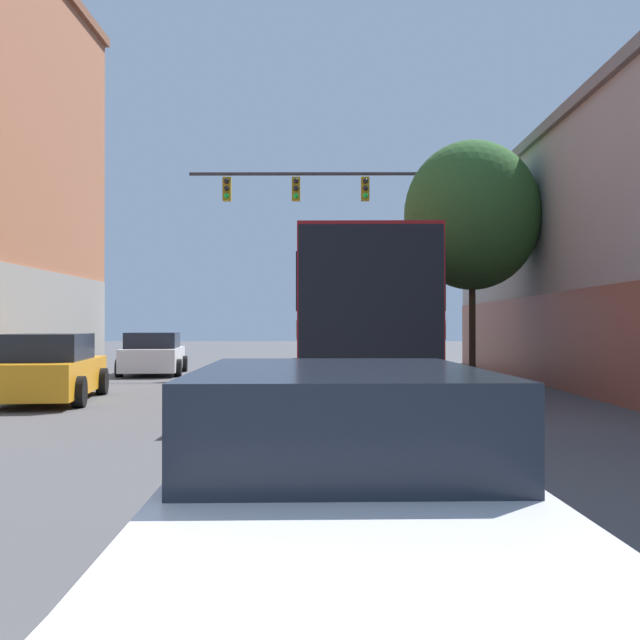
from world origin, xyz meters
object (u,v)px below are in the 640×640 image
object	(u,v)px
bus	(360,314)
parked_car_left_mid	(153,354)
hatchback_foreground	(341,506)
traffic_signal_gantry	(359,218)
street_tree_near	(472,216)
parked_car_left_near	(50,369)

from	to	relation	value
bus	parked_car_left_mid	xyz separation A→B (m)	(-6.61, 7.30, -1.24)
hatchback_foreground	parked_car_left_mid	bearing A→B (deg)	13.49
traffic_signal_gantry	bus	bearing A→B (deg)	-92.41
street_tree_near	hatchback_foreground	bearing A→B (deg)	-103.29
bus	traffic_signal_gantry	size ratio (longest dim) A/B	1.23
bus	street_tree_near	bearing A→B (deg)	-42.61
traffic_signal_gantry	street_tree_near	distance (m)	4.89
bus	traffic_signal_gantry	world-z (taller)	traffic_signal_gantry
parked_car_left_near	traffic_signal_gantry	bearing A→B (deg)	-45.67
parked_car_left_near	traffic_signal_gantry	size ratio (longest dim) A/B	0.55
bus	hatchback_foreground	world-z (taller)	bus
bus	parked_car_left_mid	bearing A→B (deg)	42.73
parked_car_left_mid	traffic_signal_gantry	size ratio (longest dim) A/B	0.53
hatchback_foreground	parked_car_left_near	size ratio (longest dim) A/B	0.95
traffic_signal_gantry	street_tree_near	xyz separation A→B (m)	(3.08, -3.77, -0.47)
parked_car_left_near	traffic_signal_gantry	world-z (taller)	traffic_signal_gantry
hatchback_foreground	street_tree_near	distance (m)	18.44
bus	street_tree_near	xyz separation A→B (m)	(3.39, 3.61, 2.88)
hatchback_foreground	parked_car_left_near	distance (m)	13.56
bus	parked_car_left_near	world-z (taller)	bus
parked_car_left_near	parked_car_left_mid	bearing A→B (deg)	-8.79
hatchback_foreground	traffic_signal_gantry	bearing A→B (deg)	-4.83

